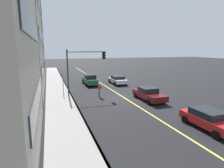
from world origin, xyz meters
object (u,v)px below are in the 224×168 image
object	(u,v)px
car_white	(118,80)
traffic_light_mast	(83,64)
car_red	(209,119)
pedestrian_with_backpack	(99,89)
car_maroon	(149,94)
street_sign_post	(63,81)
car_green	(90,80)

from	to	relation	value
car_white	traffic_light_mast	bearing A→B (deg)	131.99
car_red	pedestrian_with_backpack	size ratio (longest dim) A/B	2.44
car_maroon	car_red	world-z (taller)	car_maroon
car_maroon	car_white	bearing A→B (deg)	-1.26
traffic_light_mast	street_sign_post	xyz separation A→B (m)	(1.23, 2.34, -2.13)
car_red	car_green	bearing A→B (deg)	12.91
car_maroon	car_white	distance (m)	10.37
car_maroon	car_red	xyz separation A→B (m)	(-8.04, -0.21, 0.00)
car_red	car_white	bearing A→B (deg)	-0.07
car_red	traffic_light_mast	distance (m)	14.42
car_red	traffic_light_mast	world-z (taller)	traffic_light_mast
car_green	pedestrian_with_backpack	distance (m)	8.10
car_red	pedestrian_with_backpack	world-z (taller)	pedestrian_with_backpack
car_maroon	traffic_light_mast	world-z (taller)	traffic_light_mast
car_red	pedestrian_with_backpack	bearing A→B (deg)	24.24
car_red	car_white	distance (m)	18.41
car_white	street_sign_post	bearing A→B (deg)	117.97
car_red	pedestrian_with_backpack	xyz separation A→B (m)	(11.18, 5.03, 0.31)
car_maroon	car_white	size ratio (longest dim) A/B	1.11
car_maroon	pedestrian_with_backpack	world-z (taller)	pedestrian_with_backpack
car_white	car_red	bearing A→B (deg)	179.93
car_maroon	pedestrian_with_backpack	bearing A→B (deg)	56.98
pedestrian_with_backpack	street_sign_post	world-z (taller)	street_sign_post
pedestrian_with_backpack	traffic_light_mast	bearing A→B (deg)	53.48
car_white	street_sign_post	distance (m)	10.27
car_green	traffic_light_mast	size ratio (longest dim) A/B	0.85
car_maroon	car_red	bearing A→B (deg)	-178.53
pedestrian_with_backpack	traffic_light_mast	world-z (taller)	traffic_light_mast
car_green	street_sign_post	bearing A→B (deg)	140.87
car_green	street_sign_post	size ratio (longest dim) A/B	1.60
car_red	traffic_light_mast	bearing A→B (deg)	28.28
traffic_light_mast	car_white	bearing A→B (deg)	-48.01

